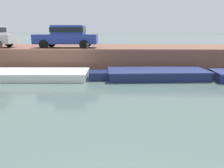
# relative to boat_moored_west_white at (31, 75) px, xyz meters

# --- Properties ---
(ground_plane) EXTENTS (400.00, 400.00, 0.00)m
(ground_plane) POSITION_rel_boat_moored_west_white_xyz_m (4.82, -4.49, -0.22)
(ground_plane) COLOR #4C605B
(far_quay_wall) EXTENTS (60.00, 6.00, 1.42)m
(far_quay_wall) POSITION_rel_boat_moored_west_white_xyz_m (4.82, 4.72, 0.49)
(far_quay_wall) COLOR brown
(far_quay_wall) RESTS_ON ground
(far_wall_coping) EXTENTS (60.00, 0.24, 0.08)m
(far_wall_coping) POSITION_rel_boat_moored_west_white_xyz_m (4.82, 1.84, 1.24)
(far_wall_coping) COLOR #925F4C
(far_wall_coping) RESTS_ON far_quay_wall
(boat_moored_west_white) EXTENTS (7.01, 2.35, 0.44)m
(boat_moored_west_white) POSITION_rel_boat_moored_west_white_xyz_m (0.00, 0.00, 0.00)
(boat_moored_west_white) COLOR white
(boat_moored_west_white) RESTS_ON ground
(boat_moored_central_navy) EXTENTS (6.63, 2.52, 0.51)m
(boat_moored_central_navy) POSITION_rel_boat_moored_west_white_xyz_m (6.81, 0.20, 0.03)
(boat_moored_central_navy) COLOR navy
(boat_moored_central_navy) RESTS_ON ground
(car_left_inner_blue) EXTENTS (4.32, 2.06, 1.54)m
(car_left_inner_blue) POSITION_rel_boat_moored_west_white_xyz_m (1.36, 3.53, 2.05)
(car_left_inner_blue) COLOR #233893
(car_left_inner_blue) RESTS_ON far_quay_wall
(mooring_bollard_west) EXTENTS (0.15, 0.15, 0.45)m
(mooring_bollard_west) POSITION_rel_boat_moored_west_white_xyz_m (-2.60, 1.97, 1.44)
(mooring_bollard_west) COLOR #2D2B28
(mooring_bollard_west) RESTS_ON far_quay_wall
(mooring_bollard_mid) EXTENTS (0.15, 0.15, 0.45)m
(mooring_bollard_mid) POSITION_rel_boat_moored_west_white_xyz_m (2.97, 1.97, 1.44)
(mooring_bollard_mid) COLOR #2D2B28
(mooring_bollard_mid) RESTS_ON far_quay_wall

